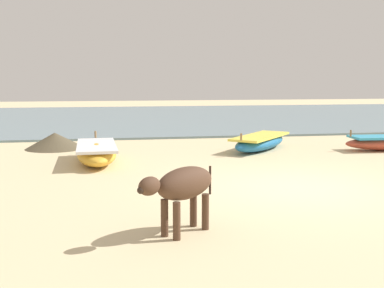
% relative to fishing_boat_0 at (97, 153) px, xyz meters
% --- Properties ---
extents(ground, '(80.00, 80.00, 0.00)m').
position_rel_fishing_boat_0_xyz_m(ground, '(4.08, -3.69, -0.27)').
color(ground, beige).
extents(sea_water, '(60.00, 20.00, 0.08)m').
position_rel_fishing_boat_0_xyz_m(sea_water, '(4.08, 14.65, -0.23)').
color(sea_water, slate).
rests_on(sea_water, ground).
extents(fishing_boat_0, '(1.13, 3.06, 0.70)m').
position_rel_fishing_boat_0_xyz_m(fishing_boat_0, '(0.00, 0.00, 0.00)').
color(fishing_boat_0, gold).
rests_on(fishing_boat_0, ground).
extents(fishing_boat_5, '(2.76, 3.01, 0.66)m').
position_rel_fishing_boat_0_xyz_m(fishing_boat_5, '(5.00, 1.47, -0.02)').
color(fishing_boat_5, '#1E669E').
rests_on(fishing_boat_5, ground).
extents(cow_adult_dark, '(1.31, 1.14, 0.97)m').
position_rel_fishing_boat_0_xyz_m(cow_adult_dark, '(1.33, -6.20, 0.42)').
color(cow_adult_dark, '#4C3323').
rests_on(cow_adult_dark, ground).
extents(debris_pile_0, '(2.21, 2.21, 0.51)m').
position_rel_fishing_boat_0_xyz_m(debris_pile_0, '(-1.36, 2.88, -0.02)').
color(debris_pile_0, brown).
rests_on(debris_pile_0, ground).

